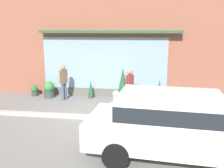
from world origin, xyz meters
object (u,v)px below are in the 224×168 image
(fire_hydrant, at_px, (116,102))
(potted_plant_window_left, at_px, (123,84))
(potted_plant_window_center, at_px, (159,91))
(pedestrian_with_handbag, at_px, (130,87))
(potted_plant_low_front, at_px, (49,89))
(potted_plant_window_right, at_px, (91,90))
(potted_plant_by_entrance, at_px, (35,90))
(parked_car_white, at_px, (175,122))
(pedestrian_passerby, at_px, (64,80))

(fire_hydrant, relative_size, potted_plant_window_left, 0.61)
(fire_hydrant, distance_m, potted_plant_window_center, 2.63)
(pedestrian_with_handbag, distance_m, potted_plant_low_front, 4.17)
(potted_plant_window_right, bearing_deg, potted_plant_by_entrance, -179.72)
(fire_hydrant, bearing_deg, parked_car_white, -58.22)
(potted_plant_low_front, distance_m, potted_plant_window_center, 5.16)
(pedestrian_with_handbag, bearing_deg, potted_plant_window_center, -4.07)
(parked_car_white, bearing_deg, potted_plant_by_entrance, 144.89)
(potted_plant_window_center, bearing_deg, fire_hydrant, -130.48)
(fire_hydrant, height_order, potted_plant_window_right, fire_hydrant)
(parked_car_white, height_order, potted_plant_window_right, parked_car_white)
(potted_plant_window_center, bearing_deg, potted_plant_by_entrance, 179.93)
(pedestrian_passerby, distance_m, potted_plant_by_entrance, 1.88)
(potted_plant_window_right, bearing_deg, potted_plant_window_center, -0.37)
(parked_car_white, distance_m, potted_plant_window_center, 5.06)
(pedestrian_with_handbag, distance_m, pedestrian_passerby, 3.21)
(potted_plant_by_entrance, bearing_deg, parked_car_white, -39.33)
(fire_hydrant, height_order, potted_plant_window_left, potted_plant_window_left)
(pedestrian_with_handbag, relative_size, potted_plant_by_entrance, 3.15)
(parked_car_white, distance_m, potted_plant_window_left, 5.37)
(pedestrian_passerby, xyz_separation_m, potted_plant_window_center, (4.30, 0.49, -0.48))
(potted_plant_window_left, xyz_separation_m, potted_plant_window_center, (1.66, -0.01, -0.25))
(potted_plant_low_front, bearing_deg, potted_plant_window_center, 1.78)
(potted_plant_window_center, bearing_deg, pedestrian_passerby, -173.44)
(pedestrian_with_handbag, relative_size, potted_plant_window_right, 1.95)
(fire_hydrant, height_order, potted_plant_by_entrance, fire_hydrant)
(potted_plant_window_left, distance_m, potted_plant_by_entrance, 4.34)
(potted_plant_window_left, height_order, potted_plant_low_front, potted_plant_window_left)
(pedestrian_with_handbag, xyz_separation_m, potted_plant_window_center, (1.22, 1.42, -0.48))
(pedestrian_with_handbag, xyz_separation_m, pedestrian_passerby, (-3.08, 0.92, 0.00))
(potted_plant_by_entrance, bearing_deg, potted_plant_window_left, 0.05)
(potted_plant_window_right, xyz_separation_m, potted_plant_window_center, (3.17, -0.02, 0.06))
(pedestrian_passerby, relative_size, potted_plant_window_left, 1.09)
(pedestrian_passerby, bearing_deg, potted_plant_window_left, -54.97)
(parked_car_white, height_order, potted_plant_window_center, parked_car_white)
(parked_car_white, bearing_deg, pedestrian_with_handbag, 115.31)
(pedestrian_passerby, distance_m, potted_plant_window_right, 1.36)
(pedestrian_with_handbag, bearing_deg, fire_hydrant, 176.99)
(potted_plant_window_right, xyz_separation_m, potted_plant_by_entrance, (-2.81, -0.01, -0.13))
(potted_plant_window_left, relative_size, potted_plant_window_center, 1.52)
(pedestrian_passerby, height_order, potted_plant_low_front, pedestrian_passerby)
(fire_hydrant, distance_m, parked_car_white, 3.60)
(potted_plant_window_right, relative_size, potted_plant_by_entrance, 1.62)
(fire_hydrant, bearing_deg, potted_plant_window_center, 49.52)
(fire_hydrant, distance_m, potted_plant_window_right, 2.50)
(pedestrian_passerby, height_order, parked_car_white, parked_car_white)
(potted_plant_window_right, distance_m, potted_plant_by_entrance, 2.81)
(parked_car_white, height_order, potted_plant_window_left, parked_car_white)
(potted_plant_window_right, bearing_deg, parked_car_white, -56.52)
(fire_hydrant, xyz_separation_m, potted_plant_window_left, (0.04, 2.01, 0.24))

